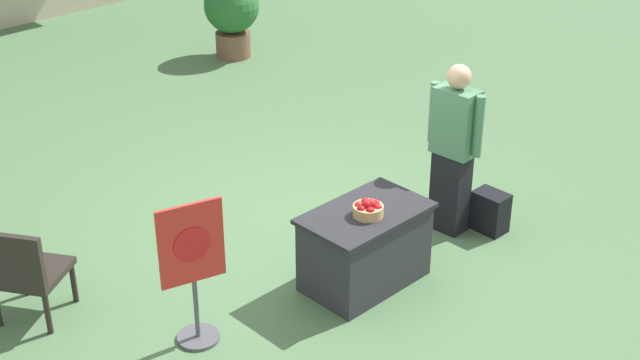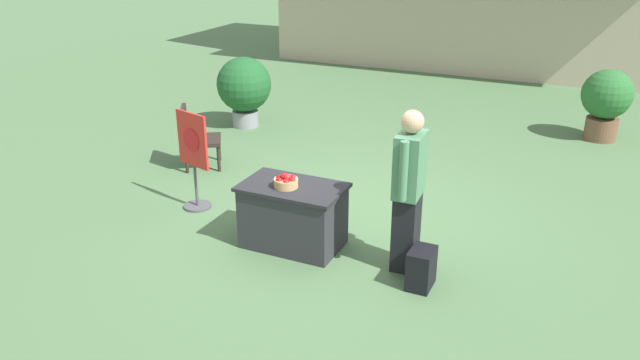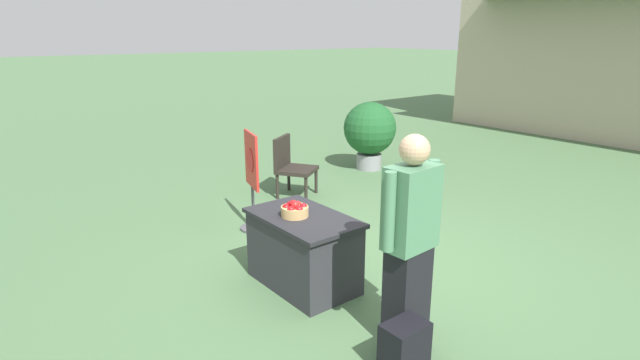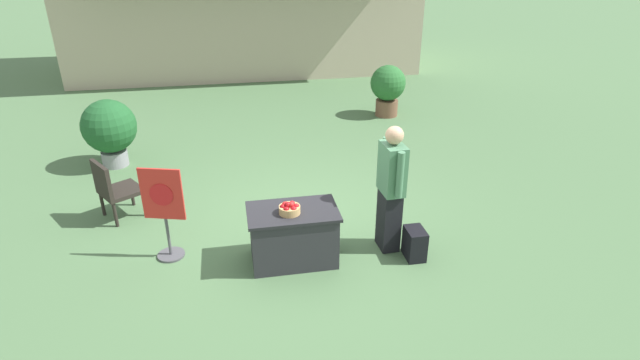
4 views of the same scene
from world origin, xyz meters
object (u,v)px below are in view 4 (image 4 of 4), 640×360
object	(u,v)px
person_visitor	(391,188)
apple_basket	(290,209)
poster_board	(164,211)
potted_plant_far_right	(388,87)
patio_chair	(114,188)
potted_plant_near_right	(109,128)
display_table	(293,235)
backpack	(415,244)

from	to	relation	value
person_visitor	apple_basket	bearing A→B (deg)	2.76
poster_board	potted_plant_far_right	xyz separation A→B (m)	(4.64, 5.20, 0.01)
patio_chair	potted_plant_near_right	distance (m)	2.13
patio_chair	potted_plant_far_right	xyz separation A→B (m)	(5.50, 3.99, 0.19)
apple_basket	patio_chair	size ratio (longest dim) A/B	0.29
person_visitor	potted_plant_near_right	xyz separation A→B (m)	(-4.18, 3.60, -0.17)
poster_board	potted_plant_near_right	world-z (taller)	poster_board
person_visitor	poster_board	xyz separation A→B (m)	(-2.92, 0.32, -0.21)
display_table	apple_basket	world-z (taller)	apple_basket
apple_basket	potted_plant_far_right	distance (m)	6.44
person_visitor	backpack	size ratio (longest dim) A/B	4.18
person_visitor	backpack	xyz separation A→B (m)	(0.27, -0.31, -0.69)
display_table	backpack	distance (m)	1.61
backpack	potted_plant_far_right	size ratio (longest dim) A/B	0.35
backpack	patio_chair	size ratio (longest dim) A/B	0.45
person_visitor	potted_plant_far_right	bearing A→B (deg)	-110.34
display_table	potted_plant_far_right	distance (m)	6.36
backpack	potted_plant_far_right	distance (m)	6.02
apple_basket	backpack	size ratio (longest dim) A/B	0.64
potted_plant_near_right	person_visitor	bearing A→B (deg)	-40.78
display_table	patio_chair	bearing A→B (deg)	147.22
display_table	backpack	size ratio (longest dim) A/B	2.75
display_table	potted_plant_near_right	bearing A→B (deg)	127.98
backpack	potted_plant_near_right	size ratio (longest dim) A/B	0.33
person_visitor	backpack	bearing A→B (deg)	128.22
backpack	poster_board	world-z (taller)	poster_board
apple_basket	potted_plant_near_right	bearing A→B (deg)	127.03
backpack	poster_board	distance (m)	3.29
person_visitor	backpack	distance (m)	0.80
backpack	patio_chair	bearing A→B (deg)	155.67
apple_basket	potted_plant_near_right	distance (m)	4.68
person_visitor	poster_board	distance (m)	2.94
poster_board	potted_plant_far_right	distance (m)	6.97
backpack	potted_plant_far_right	xyz separation A→B (m)	(1.45, 5.82, 0.49)
person_visitor	potted_plant_near_right	distance (m)	5.52
potted_plant_far_right	potted_plant_near_right	bearing A→B (deg)	-162.05
backpack	potted_plant_near_right	world-z (taller)	potted_plant_near_right
person_visitor	poster_board	world-z (taller)	person_visitor
patio_chair	potted_plant_far_right	distance (m)	6.80
apple_basket	patio_chair	xyz separation A→B (m)	(-2.42, 1.66, -0.30)
patio_chair	potted_plant_near_right	size ratio (longest dim) A/B	0.74
poster_board	potted_plant_far_right	size ratio (longest dim) A/B	1.06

